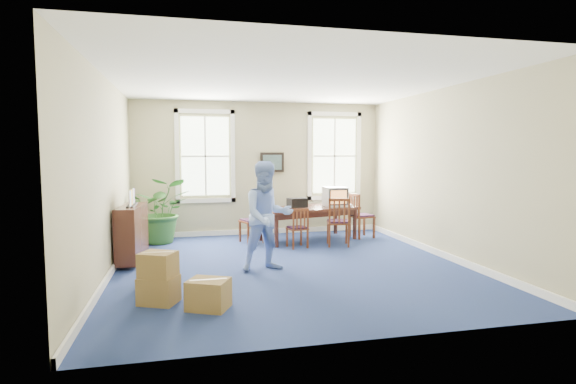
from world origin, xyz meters
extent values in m
plane|color=navy|center=(0.00, 0.00, 0.00)|extent=(6.50, 6.50, 0.00)
plane|color=white|center=(0.00, 0.00, 3.20)|extent=(6.50, 6.50, 0.00)
plane|color=tan|center=(0.00, 3.25, 1.60)|extent=(6.50, 0.00, 6.50)
plane|color=tan|center=(0.00, -3.25, 1.60)|extent=(6.50, 0.00, 6.50)
plane|color=tan|center=(-3.00, 0.00, 1.60)|extent=(0.00, 6.50, 6.50)
plane|color=tan|center=(3.00, 0.00, 1.60)|extent=(0.00, 6.50, 6.50)
cube|color=white|center=(0.00, 3.22, 0.06)|extent=(6.00, 0.04, 0.12)
cube|color=white|center=(-2.97, 0.00, 0.06)|extent=(0.04, 6.50, 0.12)
cube|color=white|center=(2.97, 0.00, 0.06)|extent=(0.04, 6.50, 0.12)
cube|color=white|center=(1.89, 2.20, 0.78)|extent=(0.19, 0.22, 0.05)
cube|color=black|center=(0.69, 2.25, 0.85)|extent=(0.47, 0.36, 0.21)
imported|color=#8CAEF7|center=(-0.43, -0.20, 0.92)|extent=(1.00, 0.82, 1.84)
cube|color=#431F17|center=(-2.73, 0.86, 0.49)|extent=(0.47, 1.27, 0.98)
imported|color=#2A5C22|center=(-2.30, 2.62, 0.72)|extent=(1.35, 1.19, 1.44)
camera|label=1|loc=(-1.77, -7.55, 1.98)|focal=28.00mm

